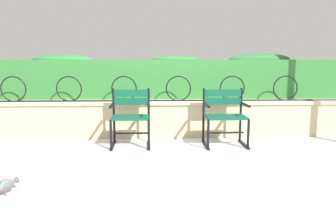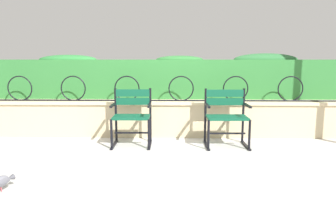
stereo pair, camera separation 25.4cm
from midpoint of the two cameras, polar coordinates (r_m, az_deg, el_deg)
name	(u,v)px [view 1 (the left image)]	position (r m, az deg, el deg)	size (l,w,h in m)	color
ground_plane	(168,152)	(4.60, -1.54, -7.03)	(60.00, 60.00, 0.00)	#B7B5AF
stone_wall	(166,118)	(5.48, -1.65, -1.08)	(6.37, 0.41, 0.60)	#C6B289
iron_arch_fence	(153,90)	(5.34, -3.96, 3.84)	(5.85, 0.02, 0.42)	black
hedge_row	(167,77)	(5.81, -1.48, 6.20)	(6.24, 0.47, 0.79)	#2D7033
park_chair_left	(131,115)	(4.91, -8.06, -0.56)	(0.59, 0.53, 0.85)	#0F4C33
park_chair_right	(225,114)	(4.96, 8.50, -0.44)	(0.64, 0.53, 0.85)	#0F4C33
pigeon_near_chairs	(5,184)	(3.60, -28.66, -11.12)	(0.17, 0.28, 0.22)	slate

